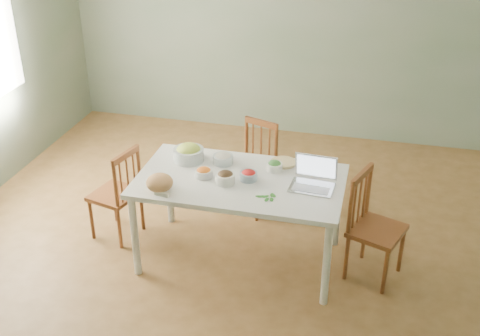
% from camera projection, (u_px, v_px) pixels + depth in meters
% --- Properties ---
extents(floor, '(5.00, 5.00, 0.00)m').
position_uv_depth(floor, '(222.00, 242.00, 5.33)').
color(floor, brown).
rests_on(floor, ground).
extents(wall_back, '(5.00, 0.00, 2.70)m').
position_uv_depth(wall_back, '(279.00, 22.00, 6.84)').
color(wall_back, gray).
rests_on(wall_back, ground).
extents(wall_front, '(5.00, 0.00, 2.70)m').
position_uv_depth(wall_front, '(61.00, 312.00, 2.56)').
color(wall_front, gray).
rests_on(wall_front, ground).
extents(dining_table, '(1.65, 0.93, 0.77)m').
position_uv_depth(dining_table, '(240.00, 220.00, 4.95)').
color(dining_table, white).
rests_on(dining_table, floor).
extents(chair_far, '(0.49, 0.48, 0.87)m').
position_uv_depth(chair_far, '(251.00, 169.00, 5.64)').
color(chair_far, brown).
rests_on(chair_far, floor).
extents(chair_left, '(0.45, 0.46, 0.87)m').
position_uv_depth(chair_left, '(115.00, 192.00, 5.25)').
color(chair_left, brown).
rests_on(chair_left, floor).
extents(chair_right, '(0.50, 0.51, 0.91)m').
position_uv_depth(chair_right, '(377.00, 228.00, 4.72)').
color(chair_right, brown).
rests_on(chair_right, floor).
extents(bread_boule, '(0.21, 0.21, 0.14)m').
position_uv_depth(bread_boule, '(160.00, 183.00, 4.58)').
color(bread_boule, tan).
rests_on(bread_boule, dining_table).
extents(butter_stick, '(0.12, 0.05, 0.03)m').
position_uv_depth(butter_stick, '(162.00, 194.00, 4.53)').
color(butter_stick, beige).
rests_on(butter_stick, dining_table).
extents(bowl_squash, '(0.27, 0.27, 0.15)m').
position_uv_depth(bowl_squash, '(189.00, 153.00, 5.02)').
color(bowl_squash, '#DADA56').
rests_on(bowl_squash, dining_table).
extents(bowl_carrot, '(0.19, 0.19, 0.08)m').
position_uv_depth(bowl_carrot, '(204.00, 172.00, 4.78)').
color(bowl_carrot, orange).
rests_on(bowl_carrot, dining_table).
extents(bowl_onion, '(0.22, 0.22, 0.09)m').
position_uv_depth(bowl_onion, '(223.00, 158.00, 4.99)').
color(bowl_onion, beige).
rests_on(bowl_onion, dining_table).
extents(bowl_mushroom, '(0.15, 0.15, 0.10)m').
position_uv_depth(bowl_mushroom, '(225.00, 177.00, 4.69)').
color(bowl_mushroom, black).
rests_on(bowl_mushroom, dining_table).
extents(bowl_redpep, '(0.15, 0.15, 0.08)m').
position_uv_depth(bowl_redpep, '(249.00, 175.00, 4.74)').
color(bowl_redpep, red).
rests_on(bowl_redpep, dining_table).
extents(bowl_broccoli, '(0.17, 0.17, 0.08)m').
position_uv_depth(bowl_broccoli, '(274.00, 166.00, 4.88)').
color(bowl_broccoli, '#2A682A').
rests_on(bowl_broccoli, dining_table).
extents(flatbread, '(0.25, 0.25, 0.02)m').
position_uv_depth(flatbread, '(283.00, 163.00, 5.00)').
color(flatbread, tan).
rests_on(flatbread, dining_table).
extents(basil_bunch, '(0.18, 0.18, 0.02)m').
position_uv_depth(basil_bunch, '(265.00, 196.00, 4.51)').
color(basil_bunch, '#116117').
rests_on(basil_bunch, dining_table).
extents(laptop, '(0.35, 0.30, 0.23)m').
position_uv_depth(laptop, '(312.00, 175.00, 4.58)').
color(laptop, silver).
rests_on(laptop, dining_table).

